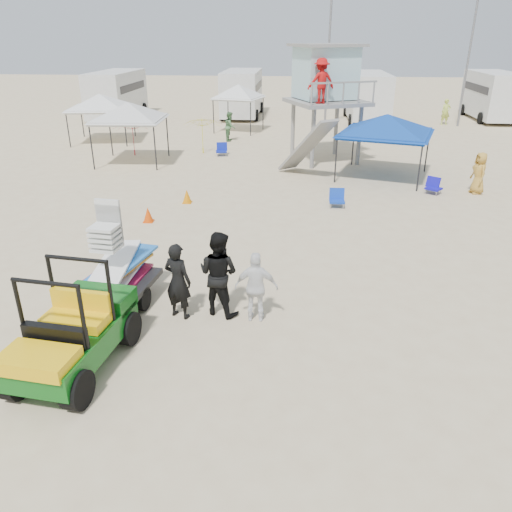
# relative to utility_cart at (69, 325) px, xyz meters

# --- Properties ---
(ground) EXTENTS (140.00, 140.00, 0.00)m
(ground) POSITION_rel_utility_cart_xyz_m (2.67, -0.46, -0.94)
(ground) COLOR beige
(ground) RESTS_ON ground
(utility_cart) EXTENTS (1.65, 2.81, 2.03)m
(utility_cart) POSITION_rel_utility_cart_xyz_m (0.00, 0.00, 0.00)
(utility_cart) COLOR #0D5614
(utility_cart) RESTS_ON ground
(surf_trailer) EXTENTS (1.65, 2.68, 2.22)m
(surf_trailer) POSITION_rel_utility_cart_xyz_m (0.00, 2.34, -0.04)
(surf_trailer) COLOR black
(surf_trailer) RESTS_ON ground
(man_left) EXTENTS (0.74, 0.61, 1.74)m
(man_left) POSITION_rel_utility_cart_xyz_m (1.52, 2.04, -0.07)
(man_left) COLOR black
(man_left) RESTS_ON ground
(man_mid) EXTENTS (1.15, 1.04, 1.93)m
(man_mid) POSITION_rel_utility_cart_xyz_m (2.37, 2.29, 0.02)
(man_mid) COLOR black
(man_mid) RESTS_ON ground
(man_right) EXTENTS (0.94, 0.40, 1.59)m
(man_right) POSITION_rel_utility_cart_xyz_m (3.22, 2.04, -0.15)
(man_right) COLOR white
(man_right) RESTS_ON ground
(lifeguard_tower) EXTENTS (4.27, 4.27, 5.20)m
(lifeguard_tower) POSITION_rel_utility_cart_xyz_m (5.16, 17.31, 2.93)
(lifeguard_tower) COLOR gray
(lifeguard_tower) RESTS_ON ground
(canopy_blue) EXTENTS (4.38, 4.38, 3.07)m
(canopy_blue) POSITION_rel_utility_cart_xyz_m (7.66, 14.38, 1.58)
(canopy_blue) COLOR black
(canopy_blue) RESTS_ON ground
(canopy_white_a) EXTENTS (3.22, 3.22, 3.24)m
(canopy_white_a) POSITION_rel_utility_cart_xyz_m (-3.97, 16.05, 1.74)
(canopy_white_a) COLOR black
(canopy_white_a) RESTS_ON ground
(canopy_white_b) EXTENTS (3.69, 3.69, 3.05)m
(canopy_white_b) POSITION_rel_utility_cart_xyz_m (-7.25, 20.94, 1.55)
(canopy_white_b) COLOR black
(canopy_white_b) RESTS_ON ground
(canopy_white_c) EXTENTS (3.14, 3.14, 3.27)m
(canopy_white_c) POSITION_rel_utility_cart_xyz_m (0.16, 24.83, 1.77)
(canopy_white_c) COLOR black
(canopy_white_c) RESTS_ON ground
(umbrella_a) EXTENTS (2.05, 2.09, 1.71)m
(umbrella_a) POSITION_rel_utility_cart_xyz_m (-4.36, 17.48, -0.09)
(umbrella_a) COLOR red
(umbrella_a) RESTS_ON ground
(umbrella_b) EXTENTS (2.81, 2.82, 1.82)m
(umbrella_b) POSITION_rel_utility_cart_xyz_m (-0.92, 18.26, -0.03)
(umbrella_b) COLOR yellow
(umbrella_b) RESTS_ON ground
(cone_near) EXTENTS (0.34, 0.34, 0.50)m
(cone_near) POSITION_rel_utility_cart_xyz_m (-0.89, 7.92, -0.69)
(cone_near) COLOR #DE4307
(cone_near) RESTS_ON ground
(cone_far) EXTENTS (0.34, 0.34, 0.50)m
(cone_far) POSITION_rel_utility_cart_xyz_m (-0.03, 10.03, -0.69)
(cone_far) COLOR orange
(cone_far) RESTS_ON ground
(beach_chair_a) EXTENTS (0.63, 0.68, 0.64)m
(beach_chair_a) POSITION_rel_utility_cart_xyz_m (0.08, 17.92, -0.63)
(beach_chair_a) COLOR #0E1E9C
(beach_chair_a) RESTS_ON ground
(beach_chair_b) EXTENTS (0.54, 0.58, 0.64)m
(beach_chair_b) POSITION_rel_utility_cart_xyz_m (5.46, 10.12, -0.63)
(beach_chair_b) COLOR #1037B0
(beach_chair_b) RESTS_ON ground
(beach_chair_c) EXTENTS (0.73, 0.84, 0.64)m
(beach_chair_c) POSITION_rel_utility_cart_xyz_m (9.31, 12.06, -0.63)
(beach_chair_c) COLOR #1410B1
(beach_chair_c) RESTS_ON ground
(rv_far_left) EXTENTS (2.64, 6.80, 3.25)m
(rv_far_left) POSITION_rel_utility_cart_xyz_m (-9.33, 29.54, 0.86)
(rv_far_left) COLOR silver
(rv_far_left) RESTS_ON ground
(rv_mid_left) EXTENTS (2.65, 6.50, 3.25)m
(rv_mid_left) POSITION_rel_utility_cart_xyz_m (-0.33, 31.04, 0.86)
(rv_mid_left) COLOR silver
(rv_mid_left) RESTS_ON ground
(rv_mid_right) EXTENTS (2.64, 7.00, 3.25)m
(rv_mid_right) POSITION_rel_utility_cart_xyz_m (8.67, 29.54, 0.86)
(rv_mid_right) COLOR silver
(rv_mid_right) RESTS_ON ground
(rv_far_right) EXTENTS (2.64, 6.60, 3.25)m
(rv_far_right) POSITION_rel_utility_cart_xyz_m (17.67, 31.04, 0.86)
(rv_far_right) COLOR silver
(rv_far_right) RESTS_ON ground
(light_pole_left) EXTENTS (0.14, 0.14, 8.00)m
(light_pole_left) POSITION_rel_utility_cart_xyz_m (5.67, 26.54, 3.06)
(light_pole_left) COLOR slate
(light_pole_left) RESTS_ON ground
(light_pole_right) EXTENTS (0.14, 0.14, 8.00)m
(light_pole_right) POSITION_rel_utility_cart_xyz_m (14.67, 28.04, 3.06)
(light_pole_right) COLOR slate
(light_pole_right) RESTS_ON ground
(distant_beachgoers) EXTENTS (14.53, 17.00, 1.70)m
(distant_beachgoers) POSITION_rel_utility_cart_xyz_m (6.93, 20.00, -0.12)
(distant_beachgoers) COLOR #BA8A35
(distant_beachgoers) RESTS_ON ground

